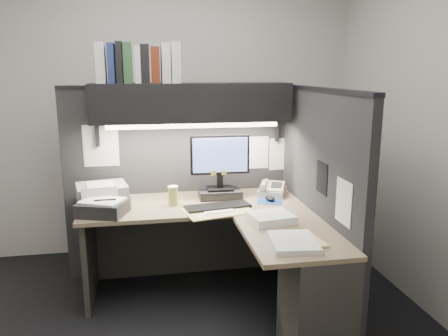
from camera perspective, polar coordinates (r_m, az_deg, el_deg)
The scene contains 23 objects.
floor at distance 3.23m, azimuth -4.67°, elevation -20.10°, with size 3.50×3.50×0.00m, color black.
wall_back at distance 4.24m, azimuth -7.03°, elevation 7.17°, with size 3.50×0.04×2.70m, color #BBB9B2.
wall_front at distance 1.29m, azimuth 0.94°, elevation -5.00°, with size 3.50×0.04×2.70m, color #BBB9B2.
wall_right at distance 3.39m, azimuth 25.92°, elevation 4.67°, with size 0.04×3.00×2.70m, color #BBB9B2.
partition_back at distance 3.77m, azimuth -5.84°, elevation -1.96°, with size 1.90×0.06×1.60m, color black.
partition_right at distance 3.28m, azimuth 12.11°, elevation -4.42°, with size 0.06×1.50×1.60m, color black.
desk at distance 3.08m, azimuth 3.29°, elevation -12.42°, with size 1.70×1.53×0.73m.
overhead_shelf at distance 3.49m, azimuth -4.28°, elevation 8.56°, with size 1.55×0.34×0.30m, color black.
task_light_tube at distance 3.37m, azimuth -3.98°, elevation 5.52°, with size 0.04×0.04×1.32m, color white.
monitor at distance 3.52m, azimuth -0.54°, elevation -0.69°, with size 0.48×0.21×0.51m.
keyboard at distance 3.30m, azimuth -0.85°, elevation -5.07°, with size 0.49×0.16×0.02m, color black.
mousepad at distance 3.49m, azimuth 5.99°, elevation -4.34°, with size 0.20×0.18×0.00m, color navy.
mouse at distance 3.49m, azimuth 6.03°, elevation -3.98°, with size 0.06×0.10×0.04m, color black.
telephone at distance 3.66m, azimuth 6.27°, elevation -2.87°, with size 0.21×0.22×0.09m, color #BBA990.
coffee_cup at distance 3.38m, azimuth -6.68°, elevation -3.68°, with size 0.07×0.07×0.14m, color #B6C24D.
printer at distance 3.54m, azimuth -15.64°, elevation -3.26°, with size 0.37×0.32×0.15m, color #979A9D.
notebook_stack at distance 3.27m, azimuth -15.55°, elevation -5.05°, with size 0.32×0.27×0.10m, color black.
open_folder at distance 3.23m, azimuth -0.86°, elevation -5.59°, with size 0.49×0.32×0.01m, color #D1C375.
paper_stack_a at distance 3.03m, azimuth 6.15°, elevation -6.46°, with size 0.29×0.24×0.05m, color white.
paper_stack_b at distance 2.66m, azimuth 9.03°, elevation -9.55°, with size 0.27×0.33×0.03m, color white.
manila_stack at distance 2.72m, azimuth 10.36°, elevation -9.32°, with size 0.20×0.26×0.01m, color #D1C375.
binder_row at distance 3.46m, azimuth -11.01°, elevation 13.24°, with size 0.63×0.26×0.30m.
pinned_papers at distance 3.41m, azimuth 1.14°, elevation 0.93°, with size 1.76×1.31×0.51m.
Camera 1 is at (-0.24, -2.71, 1.74)m, focal length 35.00 mm.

